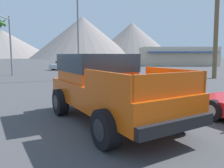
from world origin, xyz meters
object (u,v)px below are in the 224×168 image
object	(u,v)px
orange_pickup_truck	(105,83)
traffic_light_main	(3,33)
street_lamp_post	(78,12)
parked_car_tan	(120,64)
parked_car_silver	(64,65)

from	to	relation	value
orange_pickup_truck	traffic_light_main	size ratio (longest dim) A/B	0.99
orange_pickup_truck	street_lamp_post	xyz separation A→B (m)	(-2.62, 10.71, 4.06)
parked_car_tan	traffic_light_main	size ratio (longest dim) A/B	0.83
orange_pickup_truck	traffic_light_main	xyz separation A→B (m)	(-9.55, 12.72, 2.69)
parked_car_silver	parked_car_tan	bearing A→B (deg)	-143.06
traffic_light_main	street_lamp_post	world-z (taller)	street_lamp_post
traffic_light_main	street_lamp_post	size ratio (longest dim) A/B	0.62
orange_pickup_truck	parked_car_silver	size ratio (longest dim) A/B	1.15
parked_car_tan	street_lamp_post	xyz separation A→B (m)	(-3.52, -14.39, 4.56)
street_lamp_post	traffic_light_main	bearing A→B (deg)	163.82
orange_pickup_truck	parked_car_silver	distance (m)	23.62
traffic_light_main	street_lamp_post	xyz separation A→B (m)	(6.94, -2.01, 1.37)
parked_car_silver	street_lamp_post	world-z (taller)	street_lamp_post
parked_car_silver	parked_car_tan	distance (m)	7.89
orange_pickup_truck	parked_car_silver	world-z (taller)	orange_pickup_truck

